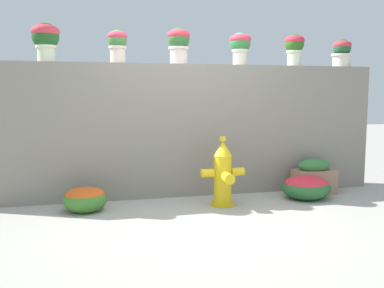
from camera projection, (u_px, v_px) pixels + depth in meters
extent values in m
plane|color=#A6A298|center=(204.00, 220.00, 4.54)|extent=(24.00, 24.00, 0.00)
cube|color=gray|center=(180.00, 131.00, 5.58)|extent=(5.36, 0.29, 1.70)
cylinder|color=beige|center=(46.00, 54.00, 5.11)|extent=(0.21, 0.21, 0.20)
cylinder|color=beige|center=(46.00, 47.00, 5.10)|extent=(0.24, 0.24, 0.03)
sphere|color=#1F5323|center=(45.00, 36.00, 5.08)|extent=(0.32, 0.32, 0.32)
ellipsoid|color=#DD3745|center=(45.00, 32.00, 5.08)|extent=(0.33, 0.33, 0.17)
cylinder|color=beige|center=(118.00, 55.00, 5.25)|extent=(0.19, 0.19, 0.21)
cylinder|color=beige|center=(118.00, 47.00, 5.24)|extent=(0.22, 0.22, 0.03)
sphere|color=#407B39|center=(117.00, 40.00, 5.23)|extent=(0.23, 0.23, 0.23)
ellipsoid|color=#E0384E|center=(117.00, 36.00, 5.23)|extent=(0.25, 0.25, 0.13)
cylinder|color=beige|center=(179.00, 56.00, 5.44)|extent=(0.22, 0.22, 0.22)
cylinder|color=beige|center=(179.00, 48.00, 5.43)|extent=(0.26, 0.26, 0.03)
sphere|color=#326531|center=(179.00, 39.00, 5.42)|extent=(0.28, 0.28, 0.28)
ellipsoid|color=#E0313F|center=(179.00, 35.00, 5.41)|extent=(0.29, 0.29, 0.15)
cylinder|color=beige|center=(240.00, 58.00, 5.67)|extent=(0.19, 0.19, 0.21)
cylinder|color=beige|center=(240.00, 51.00, 5.66)|extent=(0.22, 0.22, 0.03)
sphere|color=#307A3C|center=(240.00, 43.00, 5.65)|extent=(0.28, 0.28, 0.28)
ellipsoid|color=#DC374C|center=(240.00, 39.00, 5.65)|extent=(0.29, 0.29, 0.15)
cylinder|color=beige|center=(294.00, 59.00, 5.85)|extent=(0.18, 0.18, 0.21)
cylinder|color=beige|center=(294.00, 52.00, 5.84)|extent=(0.22, 0.22, 0.03)
sphere|color=#2B611D|center=(294.00, 44.00, 5.83)|extent=(0.26, 0.26, 0.26)
ellipsoid|color=#E32E42|center=(295.00, 40.00, 5.83)|extent=(0.27, 0.27, 0.14)
cylinder|color=beige|center=(342.00, 61.00, 6.04)|extent=(0.25, 0.25, 0.18)
cylinder|color=beige|center=(342.00, 55.00, 6.03)|extent=(0.29, 0.29, 0.03)
sphere|color=#20572B|center=(342.00, 48.00, 6.02)|extent=(0.24, 0.24, 0.24)
ellipsoid|color=#DA3542|center=(342.00, 45.00, 6.02)|extent=(0.26, 0.26, 0.13)
cylinder|color=yellow|center=(222.00, 204.00, 5.13)|extent=(0.29, 0.29, 0.03)
cylinder|color=yellow|center=(223.00, 181.00, 5.09)|extent=(0.21, 0.21, 0.60)
cone|color=yellow|center=(223.00, 148.00, 5.05)|extent=(0.22, 0.22, 0.18)
cylinder|color=yellow|center=(223.00, 139.00, 5.03)|extent=(0.07, 0.07, 0.05)
cylinder|color=yellow|center=(208.00, 173.00, 5.04)|extent=(0.16, 0.10, 0.10)
cylinder|color=yellow|center=(237.00, 172.00, 5.13)|extent=(0.16, 0.10, 0.10)
cylinder|color=yellow|center=(228.00, 178.00, 4.90)|extent=(0.12, 0.17, 0.12)
ellipsoid|color=#2B6331|center=(306.00, 188.00, 5.44)|extent=(0.62, 0.56, 0.29)
ellipsoid|color=#E32C3E|center=(306.00, 183.00, 5.43)|extent=(0.56, 0.50, 0.16)
ellipsoid|color=#3F7B2E|center=(85.00, 200.00, 4.85)|extent=(0.49, 0.44, 0.29)
ellipsoid|color=#DE541B|center=(85.00, 194.00, 4.84)|extent=(0.44, 0.39, 0.16)
cube|color=#9C755E|center=(314.00, 182.00, 5.72)|extent=(0.54, 0.31, 0.32)
ellipsoid|color=#357238|center=(314.00, 165.00, 5.70)|extent=(0.46, 0.26, 0.18)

